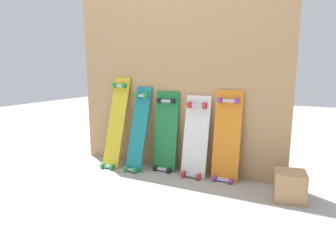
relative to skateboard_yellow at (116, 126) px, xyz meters
name	(u,v)px	position (x,y,z in m)	size (l,w,h in m)	color
ground_plane	(171,170)	(0.56, 0.11, -0.40)	(12.00, 12.00, 0.00)	#9E9991
plywood_wall_panel	(175,76)	(0.56, 0.18, 0.49)	(2.07, 0.04, 1.78)	tan
skateboard_yellow	(116,126)	(0.00, 0.00, 0.00)	(0.18, 0.33, 0.94)	gold
skateboard_teal	(138,133)	(0.25, 0.01, -0.04)	(0.17, 0.31, 0.86)	#197A7F
skateboard_green	(166,135)	(0.51, 0.09, -0.06)	(0.23, 0.17, 0.82)	#1E7238
skateboard_white	(195,140)	(0.82, 0.07, -0.07)	(0.23, 0.21, 0.79)	silver
skateboard_orange	(227,140)	(1.09, 0.09, -0.05)	(0.23, 0.17, 0.85)	orange
wooden_crate	(290,186)	(1.63, -0.10, -0.29)	(0.22, 0.22, 0.22)	tan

